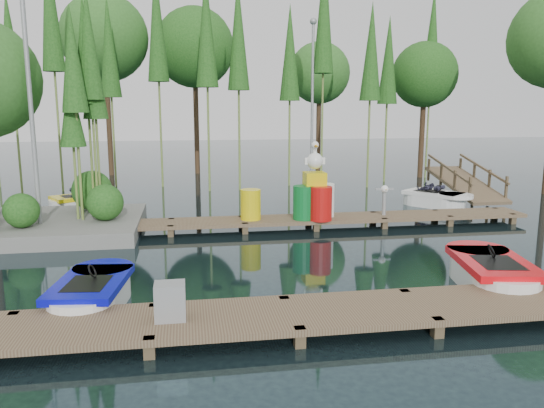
{
  "coord_description": "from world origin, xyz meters",
  "views": [
    {
      "loc": [
        -1.56,
        -12.24,
        3.46
      ],
      "look_at": [
        0.5,
        0.5,
        1.1
      ],
      "focal_mm": 35.0,
      "sensor_mm": 36.0,
      "label": 1
    }
  ],
  "objects": [
    {
      "name": "ground_plane",
      "position": [
        0.0,
        0.0,
        0.0
      ],
      "size": [
        90.0,
        90.0,
        0.0
      ],
      "primitive_type": "plane",
      "color": "#1C3035"
    },
    {
      "name": "near_dock",
      "position": [
        0.0,
        -4.5,
        0.23
      ],
      "size": [
        18.0,
        1.5,
        0.5
      ],
      "color": "brown",
      "rests_on": "ground"
    },
    {
      "name": "far_dock",
      "position": [
        1.0,
        2.5,
        0.23
      ],
      "size": [
        15.0,
        1.2,
        0.5
      ],
      "color": "brown",
      "rests_on": "ground"
    },
    {
      "name": "island",
      "position": [
        -6.3,
        3.29,
        3.18
      ],
      "size": [
        6.2,
        4.2,
        6.75
      ],
      "color": "slate",
      "rests_on": "ground"
    },
    {
      "name": "tree_screen",
      "position": [
        -2.04,
        10.6,
        6.12
      ],
      "size": [
        34.42,
        18.53,
        10.31
      ],
      "color": "#3F2B1A",
      "rests_on": "ground"
    },
    {
      "name": "lamp_island",
      "position": [
        -5.5,
        2.5,
        4.26
      ],
      "size": [
        0.3,
        0.3,
        7.25
      ],
      "color": "gray",
      "rests_on": "ground"
    },
    {
      "name": "lamp_rear",
      "position": [
        4.0,
        11.0,
        4.26
      ],
      "size": [
        0.3,
        0.3,
        7.25
      ],
      "color": "gray",
      "rests_on": "ground"
    },
    {
      "name": "ramp",
      "position": [
        9.0,
        6.5,
        0.59
      ],
      "size": [
        1.5,
        3.94,
        1.49
      ],
      "color": "brown",
      "rests_on": "ground"
    },
    {
      "name": "boat_blue",
      "position": [
        -3.26,
        -3.02,
        0.24
      ],
      "size": [
        1.38,
        2.56,
        0.82
      ],
      "rotation": [
        0.0,
        0.0,
        -0.12
      ],
      "color": "white",
      "rests_on": "ground"
    },
    {
      "name": "boat_red",
      "position": [
        4.24,
        -3.16,
        0.27
      ],
      "size": [
        1.71,
        2.91,
        0.92
      ],
      "rotation": [
        0.0,
        0.0,
        -0.19
      ],
      "color": "white",
      "rests_on": "ground"
    },
    {
      "name": "boat_yellow_far",
      "position": [
        -5.14,
        6.47,
        0.25
      ],
      "size": [
        2.59,
        2.13,
        1.19
      ],
      "rotation": [
        0.0,
        0.0,
        0.19
      ],
      "color": "white",
      "rests_on": "ground"
    },
    {
      "name": "boat_white_far",
      "position": [
        7.08,
        5.06,
        0.26
      ],
      "size": [
        2.41,
        2.67,
        1.18
      ],
      "rotation": [
        0.0,
        0.0,
        -0.22
      ],
      "color": "white",
      "rests_on": "ground"
    },
    {
      "name": "utility_cabinet",
      "position": [
        -1.87,
        -4.5,
        0.58
      ],
      "size": [
        0.46,
        0.39,
        0.56
      ],
      "primitive_type": "cube",
      "color": "gray",
      "rests_on": "near_dock"
    },
    {
      "name": "yellow_barrel",
      "position": [
        0.21,
        2.5,
        0.73
      ],
      "size": [
        0.58,
        0.58,
        0.87
      ],
      "primitive_type": "cylinder",
      "color": "yellow",
      "rests_on": "far_dock"
    },
    {
      "name": "drum_cluster",
      "position": [
        2.07,
        2.34,
        0.95
      ],
      "size": [
        1.28,
        1.18,
        2.21
      ],
      "color": "#0B6827",
      "rests_on": "far_dock"
    },
    {
      "name": "seagull_post",
      "position": [
        4.2,
        2.5,
        0.9
      ],
      "size": [
        0.56,
        0.3,
        0.89
      ],
      "color": "gray",
      "rests_on": "far_dock"
    }
  ]
}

